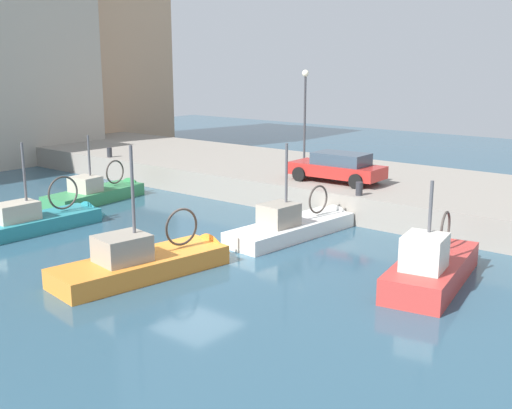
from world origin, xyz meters
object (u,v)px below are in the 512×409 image
Objects in this scene: fishing_boat_teal at (40,227)px; mooring_bollard_south at (359,189)px; fishing_boat_white at (298,231)px; fishing_boat_green at (101,198)px; fishing_boat_red at (434,276)px; mooring_bollard_mid at (110,152)px; fishing_boat_orange at (152,269)px; quay_streetlamp at (305,100)px; parked_car_red at (338,167)px.

fishing_boat_teal is 12.79m from mooring_bollard_south.
fishing_boat_white reaches higher than fishing_boat_green.
mooring_bollard_south is (3.84, -11.79, 1.37)m from fishing_boat_green.
fishing_boat_white is at bearing 75.40° from fishing_boat_red.
fishing_boat_red is at bearing -91.91° from fishing_boat_green.
fishing_boat_green is 5.86m from mooring_bollard_mid.
fishing_boat_orange is (-4.93, 7.16, -0.01)m from fishing_boat_red.
fishing_boat_orange is at bearing -162.48° from quay_streetlamp.
quay_streetlamp reaches higher than parked_car_red.
mooring_bollard_south is at bearing -46.93° from fishing_boat_teal.
fishing_boat_orange reaches higher than parked_car_red.
quay_streetlamp is (14.33, -2.61, 4.34)m from fishing_boat_teal.
fishing_boat_white is 1.37× the size of quay_streetlamp.
parked_car_red is (5.70, -9.61, 1.78)m from fishing_boat_green.
fishing_boat_teal is 12.84m from parked_car_red.
quay_streetlamp is at bearing -58.79° from mooring_bollard_mid.
mooring_bollard_south is (8.68, -9.29, 1.36)m from fishing_boat_teal.
fishing_boat_teal is at bearing 133.07° from mooring_bollard_south.
fishing_boat_green is (-1.05, 10.79, -0.01)m from fishing_boat_white.
fishing_boat_red is 9.86m from parked_car_red.
fishing_boat_red is 17.02m from fishing_boat_green.
mooring_bollard_south is (-1.86, -2.18, -0.41)m from parked_car_red.
fishing_boat_orange is 6.61m from fishing_boat_white.
mooring_bollard_mid is at bearing 97.68° from parked_car_red.
fishing_boat_teal reaches higher than mooring_bollard_mid.
mooring_bollard_mid is 0.11× the size of quay_streetlamp.
fishing_boat_green is at bearing 151.66° from quay_streetlamp.
fishing_boat_teal reaches higher than parked_car_red.
fishing_boat_orange is at bearing -119.15° from fishing_boat_green.
fishing_boat_white is at bearing -84.44° from fishing_boat_green.
fishing_boat_orange reaches higher than mooring_bollard_south.
mooring_bollard_south is at bearing -71.96° from fishing_boat_green.
fishing_boat_green is 10.74× the size of mooring_bollard_south.
fishing_boat_teal is 10.17m from fishing_boat_white.
fishing_boat_white is 1.54× the size of parked_car_red.
fishing_boat_green is (5.50, 9.85, -0.02)m from fishing_boat_orange.
fishing_boat_teal is at bearing -142.30° from mooring_bollard_mid.
parked_car_red is at bearing 49.72° from fishing_boat_red.
fishing_boat_teal is 1.06× the size of fishing_boat_green.
fishing_boat_white is 11.06m from quay_streetlamp.
fishing_boat_red reaches higher than fishing_boat_green.
fishing_boat_teal is 1.47× the size of parked_car_red.
fishing_boat_red is 15.12m from fishing_boat_teal.
fishing_boat_red is at bearing -104.60° from fishing_boat_white.
quay_streetlamp is at bearing 17.52° from fishing_boat_orange.
fishing_boat_white reaches higher than mooring_bollard_mid.
fishing_boat_orange is 0.99× the size of fishing_boat_white.
fishing_boat_red is 0.96× the size of fishing_boat_teal.
fishing_boat_red is 16.16m from quay_streetlamp.
fishing_boat_teal is 11.43× the size of mooring_bollard_south.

